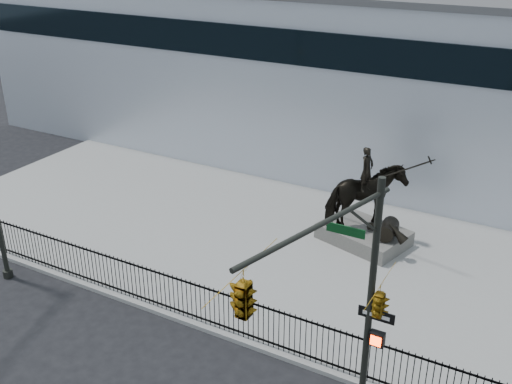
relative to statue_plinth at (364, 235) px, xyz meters
The scene contains 7 objects.
ground 9.88m from the statue_plinth, 113.32° to the right, with size 120.00×120.00×0.00m, color black.
plaza 4.44m from the statue_plinth, 152.16° to the right, with size 30.00×12.00×0.15m, color gray.
building 12.29m from the statue_plinth, 109.66° to the left, with size 44.00×14.00×9.00m, color silver.
picket_fence 8.75m from the statue_plinth, 116.57° to the right, with size 22.10×0.10×1.50m.
statue_plinth is the anchor object (origin of this frame).
equestrian_statue 1.64m from the statue_plinth, 15.72° to the right, with size 4.18×3.19×3.67m.
traffic_signal_right 12.17m from the statue_plinth, 76.98° to the right, with size 2.17×6.86×7.00m.
Camera 1 is at (10.54, -12.13, 12.34)m, focal length 42.00 mm.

